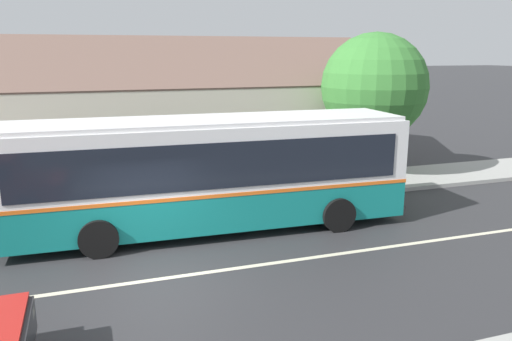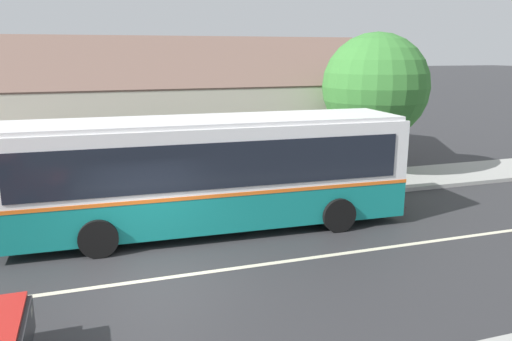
# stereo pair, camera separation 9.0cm
# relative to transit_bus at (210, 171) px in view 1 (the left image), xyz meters

# --- Properties ---
(ground_plane) EXTENTS (300.00, 300.00, 0.00)m
(ground_plane) POSITION_rel_transit_bus_xyz_m (-2.00, -2.90, -1.75)
(ground_plane) COLOR #2D2D30
(sidewalk_far) EXTENTS (60.00, 3.00, 0.15)m
(sidewalk_far) POSITION_rel_transit_bus_xyz_m (-2.00, 3.10, -1.68)
(sidewalk_far) COLOR #9E9E99
(sidewalk_far) RESTS_ON ground
(lane_divider_stripe) EXTENTS (60.00, 0.16, 0.01)m
(lane_divider_stripe) POSITION_rel_transit_bus_xyz_m (-2.00, -2.90, -1.75)
(lane_divider_stripe) COLOR beige
(lane_divider_stripe) RESTS_ON ground
(community_building) EXTENTS (24.10, 9.05, 6.84)m
(community_building) POSITION_rel_transit_bus_xyz_m (-2.21, 9.94, 0.21)
(community_building) COLOR beige
(community_building) RESTS_ON ground
(transit_bus) EXTENTS (11.52, 3.03, 3.27)m
(transit_bus) POSITION_rel_transit_bus_xyz_m (0.00, 0.00, 0.00)
(transit_bus) COLOR #147F7A
(transit_bus) RESTS_ON ground
(bench_down_street) EXTENTS (1.54, 0.51, 0.94)m
(bench_down_street) POSITION_rel_transit_bus_xyz_m (-3.84, 2.78, -1.19)
(bench_down_street) COLOR brown
(bench_down_street) RESTS_ON sidewalk_far
(street_tree_primary) EXTENTS (4.23, 4.23, 5.86)m
(street_tree_primary) POSITION_rel_transit_bus_xyz_m (7.69, 3.91, 1.98)
(street_tree_primary) COLOR #4C3828
(street_tree_primary) RESTS_ON ground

